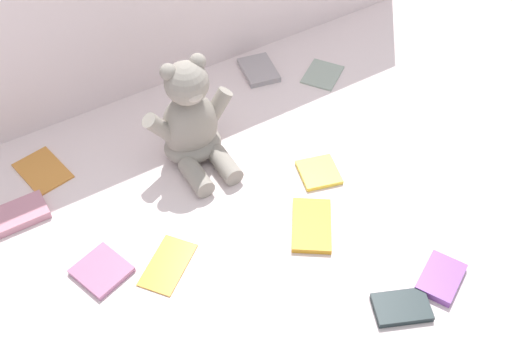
# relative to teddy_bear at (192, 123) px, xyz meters

# --- Properties ---
(ground_plane) EXTENTS (3.20, 3.20, 0.00)m
(ground_plane) POSITION_rel_teddy_bear_xyz_m (0.07, -0.10, -0.10)
(ground_plane) COLOR silver
(teddy_bear) EXTENTS (0.22, 0.20, 0.27)m
(teddy_bear) POSITION_rel_teddy_bear_xyz_m (0.00, 0.00, 0.00)
(teddy_bear) COLOR gray
(teddy_bear) RESTS_ON ground_plane
(book_case_0) EXTENTS (0.12, 0.12, 0.01)m
(book_case_0) POSITION_rel_teddy_bear_xyz_m (-0.31, -0.19, -0.09)
(book_case_0) COLOR #AA668D
(book_case_0) RESTS_ON ground_plane
(book_case_3) EXTENTS (0.15, 0.14, 0.01)m
(book_case_3) POSITION_rel_teddy_bear_xyz_m (-0.19, -0.25, -0.10)
(book_case_3) COLOR gold
(book_case_3) RESTS_ON ground_plane
(book_case_4) EXTENTS (0.11, 0.11, 0.01)m
(book_case_4) POSITION_rel_teddy_bear_xyz_m (0.21, -0.21, -0.09)
(book_case_4) COLOR yellow
(book_case_4) RESTS_ON ground_plane
(book_case_5) EXTENTS (0.13, 0.11, 0.02)m
(book_case_5) POSITION_rel_teddy_bear_xyz_m (0.25, -0.57, -0.09)
(book_case_5) COLOR purple
(book_case_5) RESTS_ON ground_plane
(book_case_6) EXTENTS (0.15, 0.16, 0.01)m
(book_case_6) POSITION_rel_teddy_bear_xyz_m (0.11, -0.32, -0.09)
(book_case_6) COLOR orange
(book_case_6) RESTS_ON ground_plane
(book_case_7) EXTENTS (0.11, 0.13, 0.01)m
(book_case_7) POSITION_rel_teddy_bear_xyz_m (0.29, 0.18, -0.09)
(book_case_7) COLOR #999094
(book_case_7) RESTS_ON ground_plane
(book_case_8) EXTENTS (0.13, 0.11, 0.01)m
(book_case_8) POSITION_rel_teddy_bear_xyz_m (0.14, -0.58, -0.09)
(book_case_8) COLOR #1B2628
(book_case_8) RESTS_ON ground_plane
(book_case_9) EXTENTS (0.13, 0.08, 0.02)m
(book_case_9) POSITION_rel_teddy_bear_xyz_m (-0.41, 0.03, -0.09)
(book_case_9) COLOR #B97689
(book_case_9) RESTS_ON ground_plane
(book_case_10) EXTENTS (0.14, 0.13, 0.01)m
(book_case_10) POSITION_rel_teddy_bear_xyz_m (0.43, 0.08, -0.10)
(book_case_10) COLOR #909F92
(book_case_10) RESTS_ON ground_plane
(book_case_11) EXTENTS (0.11, 0.14, 0.01)m
(book_case_11) POSITION_rel_teddy_bear_xyz_m (-0.32, 0.14, -0.10)
(book_case_11) COLOR #C97D32
(book_case_11) RESTS_ON ground_plane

